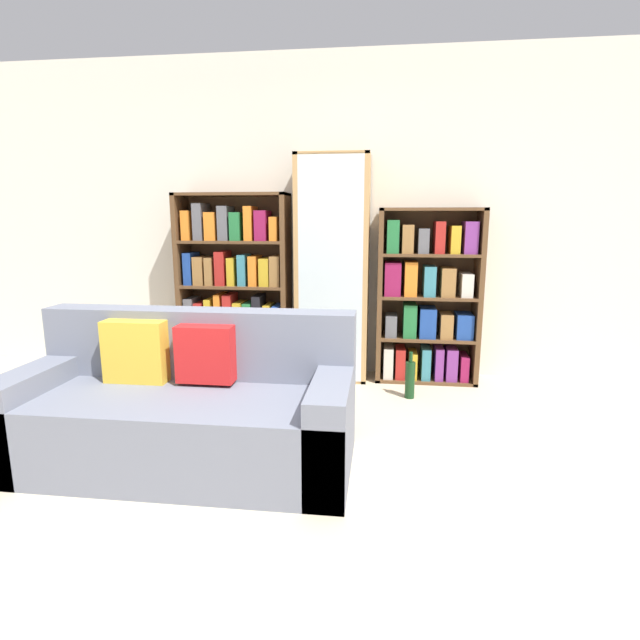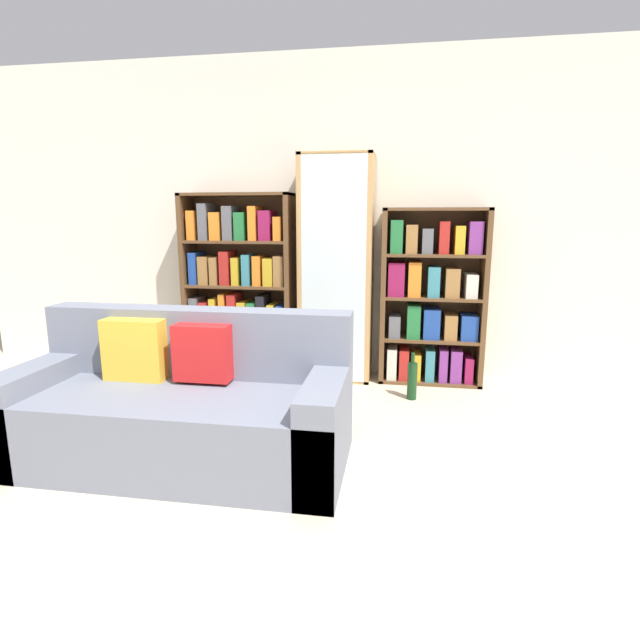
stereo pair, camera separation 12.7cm
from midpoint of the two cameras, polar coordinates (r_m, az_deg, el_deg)
ground_plane at (r=2.35m, az=-9.04°, el=-23.67°), size 16.00×16.00×0.00m
wall_back at (r=4.40m, az=-0.30°, el=11.50°), size 6.71×0.06×2.70m
couch at (r=2.96m, az=-16.35°, el=-9.88°), size 1.86×0.81×0.83m
bookshelf_left at (r=4.41m, az=-10.58°, el=3.37°), size 0.95×0.32×1.56m
display_cabinet at (r=4.19m, az=0.58°, el=5.68°), size 0.60×0.36×1.86m
bookshelf_right at (r=4.22m, az=11.30°, el=2.25°), size 0.84×0.32×1.43m
wine_bottle at (r=3.88m, az=9.33°, el=-6.69°), size 0.07×0.07×0.36m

